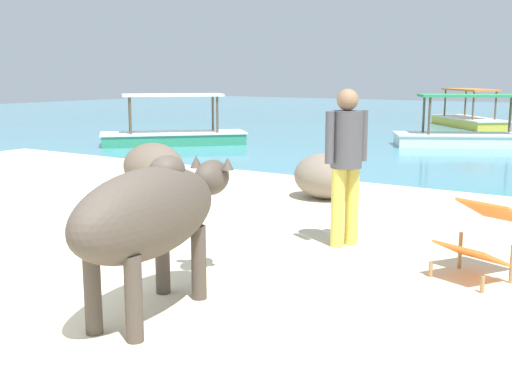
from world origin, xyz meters
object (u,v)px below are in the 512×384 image
Objects in this scene: cow at (152,213)px; boat_yellow at (468,119)px; deck_chair_far at (483,234)px; boat_green at (174,134)px; boat_white at (469,135)px; person_standing at (346,155)px.

boat_yellow is at bearing -1.44° from cow.
deck_chair_far is 0.26× the size of boat_green.
boat_white reaches higher than deck_chair_far.
cow is 2.31× the size of deck_chair_far.
boat_white is at bearing 164.84° from boat_green.
person_standing reaches higher than boat_yellow.
deck_chair_far is at bearing -49.27° from cow.
person_standing reaches higher than boat_white.
boat_green is (-4.85, -9.75, 0.00)m from boat_yellow.
boat_white is (-1.06, 12.82, -0.52)m from cow.
cow is 11.78m from boat_green.
boat_yellow is 10.89m from boat_green.
person_standing is at bearing 149.98° from boat_yellow.
cow is 12.88m from boat_white.
boat_white is at bearing 154.45° from boat_yellow.
person_standing is at bearing -110.62° from boat_white.
boat_yellow is at bearing 76.50° from boat_white.
boat_yellow is at bearing -161.87° from boat_green.
boat_green is at bearing -105.92° from deck_chair_far.
boat_yellow is 6.20m from boat_white.
person_standing is (0.38, 2.50, 0.18)m from cow.
person_standing is 16.60m from boat_yellow.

